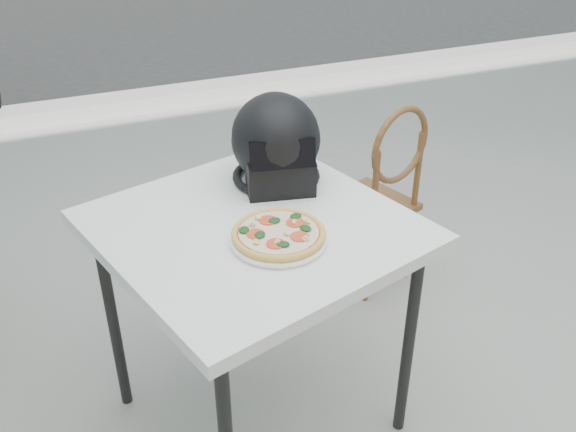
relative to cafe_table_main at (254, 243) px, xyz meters
name	(u,v)px	position (x,y,z in m)	size (l,w,h in m)	color
ground	(349,335)	(0.51, 0.26, -0.77)	(80.00, 80.00, 0.00)	#9A9892
curb	(181,95)	(0.51, 3.26, -0.71)	(30.00, 0.25, 0.12)	gray
cafe_table_main	(254,243)	(0.00, 0.00, 0.00)	(1.10, 1.10, 0.84)	white
plate	(279,239)	(0.03, -0.13, 0.08)	(0.31, 0.31, 0.02)	white
pizza	(279,233)	(0.03, -0.13, 0.11)	(0.33, 0.33, 0.03)	#E1AE52
helmet	(276,145)	(0.17, 0.23, 0.21)	(0.36, 0.37, 0.31)	black
cafe_chair_main	(381,188)	(0.80, 0.58, -0.25)	(0.45, 0.45, 0.92)	brown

